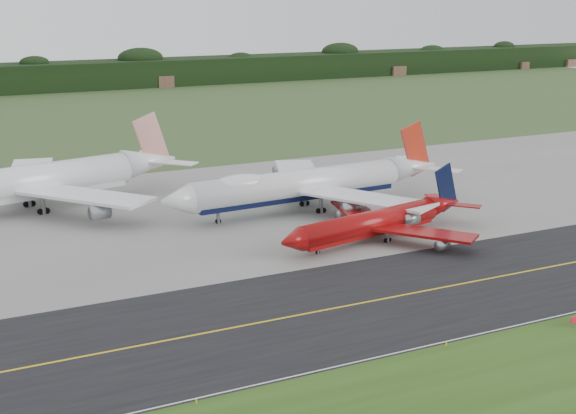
# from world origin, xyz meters

# --- Properties ---
(ground) EXTENTS (600.00, 600.00, 0.00)m
(ground) POSITION_xyz_m (0.00, 0.00, 0.00)
(ground) COLOR #354E24
(ground) RESTS_ON ground
(grass_verge) EXTENTS (400.00, 30.00, 0.01)m
(grass_verge) POSITION_xyz_m (0.00, -35.00, 0.01)
(grass_verge) COLOR #2D4C16
(grass_verge) RESTS_ON ground
(taxiway) EXTENTS (400.00, 32.00, 0.02)m
(taxiway) POSITION_xyz_m (0.00, -4.00, 0.01)
(taxiway) COLOR black
(taxiway) RESTS_ON ground
(apron) EXTENTS (400.00, 78.00, 0.01)m
(apron) POSITION_xyz_m (0.00, 51.00, 0.01)
(apron) COLOR slate
(apron) RESTS_ON ground
(taxiway_centreline) EXTENTS (400.00, 0.40, 0.00)m
(taxiway_centreline) POSITION_xyz_m (0.00, -4.00, 0.03)
(taxiway_centreline) COLOR yellow
(taxiway_centreline) RESTS_ON taxiway
(taxiway_edge_line) EXTENTS (400.00, 0.25, 0.00)m
(taxiway_edge_line) POSITION_xyz_m (0.00, -19.50, 0.03)
(taxiway_edge_line) COLOR silver
(taxiway_edge_line) RESTS_ON taxiway
(horizon_treeline) EXTENTS (700.00, 25.00, 12.00)m
(horizon_treeline) POSITION_xyz_m (0.00, 273.76, 5.47)
(horizon_treeline) COLOR black
(horizon_treeline) RESTS_ON ground
(jet_ba_747) EXTENTS (62.56, 51.71, 15.72)m
(jet_ba_747) POSITION_xyz_m (14.18, 43.02, 5.35)
(jet_ba_747) COLOR white
(jet_ba_747) RESTS_ON ground
(jet_red_737) EXTENTS (41.73, 33.51, 11.33)m
(jet_red_737) POSITION_xyz_m (16.45, 20.48, 3.13)
(jet_red_737) COLOR maroon
(jet_red_737) RESTS_ON ground
(jet_star_tail) EXTENTS (64.51, 53.04, 17.14)m
(jet_star_tail) POSITION_xyz_m (-34.04, 66.56, 5.71)
(jet_star_tail) COLOR white
(jet_star_tail) RESTS_ON ground
(edge_marker_left) EXTENTS (0.16, 0.16, 0.50)m
(edge_marker_left) POSITION_xyz_m (-31.90, -20.50, 0.25)
(edge_marker_left) COLOR yellow
(edge_marker_left) RESTS_ON ground
(edge_marker_center) EXTENTS (0.16, 0.16, 0.50)m
(edge_marker_center) POSITION_xyz_m (0.19, -20.50, 0.25)
(edge_marker_center) COLOR yellow
(edge_marker_center) RESTS_ON ground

